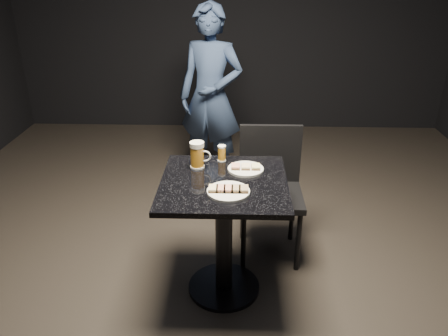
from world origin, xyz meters
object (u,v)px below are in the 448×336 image
(plate_large, at_px, (228,192))
(chair, at_px, (270,184))
(patron, at_px, (211,97))
(beer_mug, at_px, (198,155))
(plate_small, at_px, (246,169))
(table, at_px, (224,219))
(beer_tumbler, at_px, (222,153))

(plate_large, height_order, chair, chair)
(patron, relative_size, beer_mug, 9.93)
(plate_small, relative_size, patron, 0.13)
(table, bearing_deg, patron, 96.10)
(chair, bearing_deg, table, -123.22)
(plate_small, bearing_deg, table, -130.53)
(plate_small, bearing_deg, chair, 60.65)
(patron, bearing_deg, plate_large, -66.03)
(beer_tumbler, xyz_separation_m, chair, (0.32, 0.18, -0.30))
(plate_small, distance_m, chair, 0.44)
(plate_small, height_order, table, plate_small)
(table, distance_m, beer_tumbler, 0.40)
(patron, bearing_deg, beer_tumbler, -66.16)
(plate_large, bearing_deg, plate_small, 71.31)
(chair, bearing_deg, beer_mug, -148.75)
(plate_large, xyz_separation_m, table, (-0.03, 0.13, -0.25))
(beer_mug, bearing_deg, plate_large, -58.83)
(plate_small, relative_size, beer_mug, 1.32)
(plate_small, distance_m, beer_tumbler, 0.20)
(patron, distance_m, table, 1.57)
(beer_tumbler, bearing_deg, beer_mug, -144.18)
(beer_mug, bearing_deg, patron, 90.23)
(beer_mug, bearing_deg, beer_tumbler, 35.82)
(plate_small, relative_size, table, 0.28)
(table, bearing_deg, plate_large, -78.23)
(beer_tumbler, height_order, chair, chair)
(beer_mug, bearing_deg, plate_small, -6.58)
(patron, relative_size, chair, 1.79)
(plate_small, xyz_separation_m, beer_tumbler, (-0.14, 0.13, 0.04))
(plate_small, height_order, beer_tumbler, beer_tumbler)
(plate_large, xyz_separation_m, beer_tumbler, (-0.05, 0.41, 0.04))
(plate_large, distance_m, chair, 0.69)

